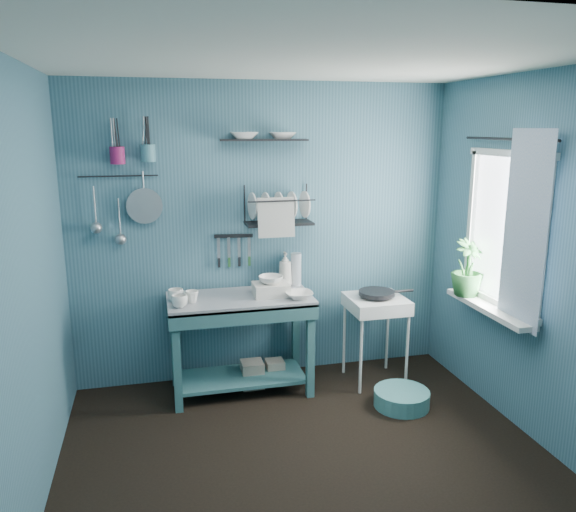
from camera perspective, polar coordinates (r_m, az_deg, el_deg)
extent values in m
plane|color=black|center=(3.86, 2.42, -20.61)|extent=(3.20, 3.20, 0.00)
plane|color=silver|center=(3.23, 2.86, 19.48)|extent=(3.20, 3.20, 0.00)
plane|color=#386173|center=(4.75, -2.44, 2.27)|extent=(3.20, 0.00, 3.20)
plane|color=#386173|center=(2.03, 14.89, -13.37)|extent=(3.20, 0.00, 3.20)
plane|color=#386173|center=(3.28, -25.37, -3.94)|extent=(0.00, 3.00, 3.00)
plane|color=#386173|center=(4.07, 24.80, -0.77)|extent=(0.00, 3.00, 3.00)
cube|color=#316467|center=(4.64, -4.82, -8.93)|extent=(1.22, 0.75, 0.81)
imported|color=white|center=(4.29, -10.96, -4.53)|extent=(0.12, 0.12, 0.10)
imported|color=white|center=(4.39, -9.72, -4.09)|extent=(0.14, 0.14, 0.09)
imported|color=white|center=(4.45, -11.33, -3.93)|extent=(0.17, 0.17, 0.10)
cube|color=silver|center=(4.51, -1.75, -3.40)|extent=(0.28, 0.22, 0.10)
imported|color=white|center=(4.49, -1.76, -2.42)|extent=(0.20, 0.19, 0.06)
imported|color=silver|center=(4.73, -0.29, -1.38)|extent=(0.11, 0.12, 0.30)
cylinder|color=#B2BBC6|center=(4.77, 0.82, -1.36)|extent=(0.09, 0.09, 0.28)
imported|color=white|center=(4.44, 1.13, -3.98)|extent=(0.22, 0.22, 0.05)
cube|color=silver|center=(4.87, 8.82, -8.36)|extent=(0.50, 0.50, 0.75)
cylinder|color=black|center=(4.74, 8.99, -3.73)|extent=(0.30, 0.30, 0.03)
cube|color=black|center=(4.68, -5.56, 2.05)|extent=(0.32, 0.05, 0.03)
cube|color=black|center=(4.61, -0.94, 5.18)|extent=(0.57, 0.29, 0.32)
cube|color=black|center=(4.57, -2.48, 11.70)|extent=(0.71, 0.25, 0.01)
imported|color=white|center=(4.54, -4.47, 12.46)|extent=(0.26, 0.26, 0.06)
imported|color=white|center=(4.60, -0.54, 12.00)|extent=(0.24, 0.24, 0.05)
cylinder|color=#921B56|center=(4.51, -16.95, 9.75)|extent=(0.11, 0.11, 0.13)
cylinder|color=teal|center=(4.51, -14.01, 10.11)|extent=(0.11, 0.11, 0.13)
cylinder|color=#9EA1A6|center=(4.57, -14.37, 4.95)|extent=(0.28, 0.03, 0.28)
cylinder|color=#9EA1A6|center=(4.60, -19.04, 4.85)|extent=(0.01, 0.01, 0.30)
cylinder|color=#9EA1A6|center=(4.60, -16.77, 3.76)|extent=(0.01, 0.01, 0.30)
cylinder|color=black|center=(4.57, -16.85, 7.78)|extent=(0.60, 0.01, 0.01)
plane|color=white|center=(4.38, 21.23, 2.47)|extent=(0.00, 1.10, 1.10)
cube|color=silver|center=(4.47, 19.71, -5.01)|extent=(0.16, 0.95, 0.04)
plane|color=silver|center=(4.10, 22.90, 2.36)|extent=(0.00, 1.35, 1.35)
cylinder|color=black|center=(4.30, 21.45, 11.00)|extent=(0.02, 1.05, 0.02)
imported|color=#28652E|center=(4.62, 17.78, -1.16)|extent=(0.33, 0.33, 0.45)
cube|color=gray|center=(4.82, -3.65, -11.88)|extent=(0.18, 0.18, 0.22)
cube|color=gray|center=(4.88, -1.35, -11.63)|extent=(0.15, 0.15, 0.20)
cylinder|color=teal|center=(4.60, 11.46, -13.98)|extent=(0.43, 0.43, 0.13)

